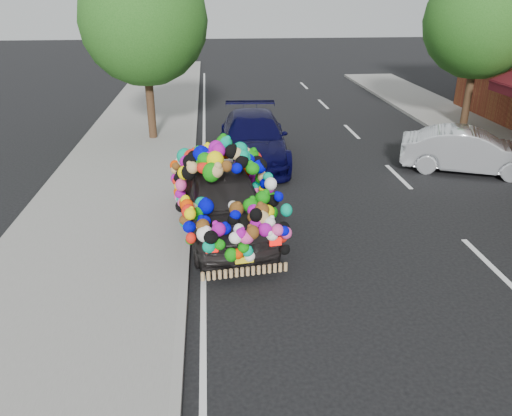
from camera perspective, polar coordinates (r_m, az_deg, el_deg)
The scene contains 9 objects.
ground at distance 9.67m, azimuth 6.00°, elevation -7.28°, with size 100.00×100.00×0.00m, color black.
sidewalk at distance 9.81m, azimuth -19.72°, elevation -7.81°, with size 4.00×60.00×0.12m, color gray.
kerb at distance 9.49m, azimuth -8.17°, elevation -7.60°, with size 0.15×60.00×0.13m, color gray.
lane_markings at distance 10.92m, azimuth 24.97°, elevation -5.70°, with size 6.00×50.00×0.01m, color silver, non-canonical shape.
tree_near_sidewalk at distance 17.75m, azimuth -12.74°, elevation 20.14°, with size 4.20×4.20×6.13m.
tree_far_b at distance 20.61m, azimuth 24.29°, elevation 18.79°, with size 4.00×4.00×5.90m.
plush_art_car at distance 10.71m, azimuth -3.73°, elevation 2.37°, with size 2.64×4.68×2.10m.
navy_sedan at distance 15.65m, azimuth -0.33°, elevation 8.00°, with size 2.03×5.00×1.45m, color black.
silver_hatchback at distance 15.93m, azimuth 23.20°, elevation 6.02°, with size 1.35×3.86×1.27m, color silver.
Camera 1 is at (-1.77, -8.11, 4.95)m, focal length 35.00 mm.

